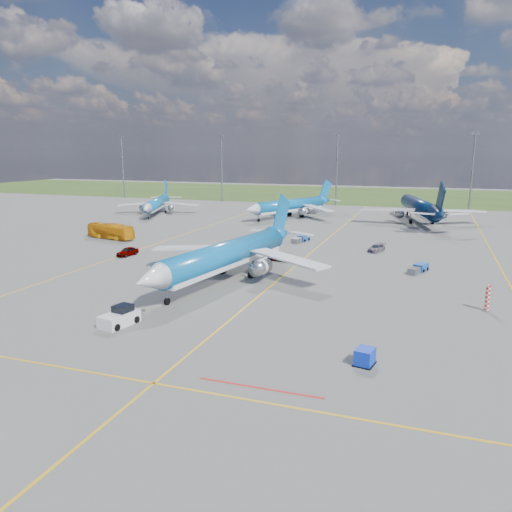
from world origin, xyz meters
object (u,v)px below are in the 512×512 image
(bg_jet_nnw, at_px, (290,217))
(uld_container, at_px, (365,357))
(baggage_tug_c, at_px, (301,239))
(apron_bus, at_px, (111,231))
(service_car_a, at_px, (128,251))
(service_car_b, at_px, (281,257))
(baggage_tug_w, at_px, (418,268))
(bg_jet_nw, at_px, (157,214))
(bg_jet_n, at_px, (419,222))
(warning_post, at_px, (488,298))
(pushback_tug, at_px, (120,317))
(main_airliner, at_px, (227,280))
(service_car_c, at_px, (376,248))

(bg_jet_nnw, xyz_separation_m, uld_container, (30.95, -87.29, 0.70))
(uld_container, distance_m, baggage_tug_c, 57.11)
(apron_bus, distance_m, service_car_a, 18.19)
(service_car_b, bearing_deg, baggage_tug_w, -84.74)
(uld_container, relative_size, service_car_a, 0.41)
(bg_jet_nw, distance_m, uld_container, 106.06)
(apron_bus, bearing_deg, uld_container, -115.04)
(bg_jet_n, relative_size, apron_bus, 3.76)
(bg_jet_n, bearing_deg, uld_container, 74.76)
(warning_post, relative_size, apron_bus, 0.27)
(uld_container, relative_size, apron_bus, 0.16)
(pushback_tug, distance_m, baggage_tug_w, 44.27)
(bg_jet_nw, distance_m, baggage_tug_c, 55.91)
(warning_post, height_order, baggage_tug_c, warning_post)
(baggage_tug_w, bearing_deg, main_airliner, -131.86)
(bg_jet_nw, relative_size, bg_jet_n, 0.77)
(uld_container, relative_size, baggage_tug_c, 0.32)
(bg_jet_nnw, xyz_separation_m, pushback_tug, (5.84, -85.79, 0.80))
(bg_jet_nw, relative_size, bg_jet_nnw, 0.92)
(bg_jet_nnw, distance_m, main_airliner, 66.01)
(bg_jet_nw, bearing_deg, uld_container, -69.02)
(baggage_tug_w, bearing_deg, warning_post, -45.01)
(uld_container, bearing_deg, service_car_b, 127.51)
(service_car_a, xyz_separation_m, baggage_tug_w, (47.10, 4.44, -0.21))
(service_car_a, bearing_deg, main_airliner, -15.12)
(service_car_c, bearing_deg, bg_jet_nnw, 143.72)
(bg_jet_nnw, height_order, baggage_tug_c, bg_jet_nnw)
(bg_jet_nnw, xyz_separation_m, apron_bus, (-25.51, -43.16, 1.54))
(service_car_a, bearing_deg, apron_bus, 141.19)
(main_airliner, relative_size, apron_bus, 3.55)
(uld_container, bearing_deg, bg_jet_nw, 140.45)
(warning_post, distance_m, bg_jet_nnw, 80.16)
(baggage_tug_w, bearing_deg, service_car_a, -155.00)
(warning_post, distance_m, bg_jet_nw, 100.63)
(bg_jet_n, distance_m, apron_bus, 73.62)
(warning_post, height_order, uld_container, warning_post)
(bg_jet_n, bearing_deg, baggage_tug_c, 45.24)
(bg_jet_nnw, relative_size, uld_container, 19.93)
(service_car_b, bearing_deg, apron_bus, 84.29)
(warning_post, bearing_deg, pushback_tug, -154.13)
(bg_jet_n, distance_m, service_car_a, 73.90)
(bg_jet_nw, relative_size, service_car_c, 7.31)
(warning_post, relative_size, service_car_b, 0.72)
(apron_bus, relative_size, service_car_b, 2.68)
(baggage_tug_c, bearing_deg, service_car_b, -72.00)
(bg_jet_n, distance_m, service_car_c, 40.92)
(bg_jet_nnw, bearing_deg, pushback_tug, -60.09)
(uld_container, xyz_separation_m, baggage_tug_c, (-19.29, 53.76, -0.15))
(apron_bus, height_order, service_car_a, apron_bus)
(service_car_b, bearing_deg, main_airliner, 172.12)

